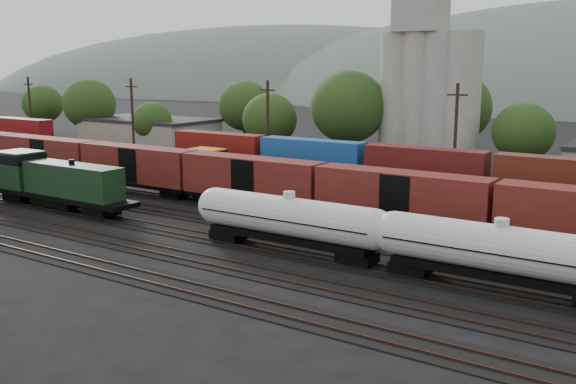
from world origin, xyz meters
The scene contains 12 objects.
ground centered at (0.00, 0.00, 0.00)m, with size 600.00×600.00×0.00m, color black.
tracks centered at (0.00, 0.00, 0.05)m, with size 180.00×33.20×0.20m.
green_locomotive centered at (-18.88, -5.00, 2.85)m, with size 19.02×3.36×5.03m.
tank_car_a centered at (8.87, -5.00, 2.62)m, with size 16.79×3.01×4.40m.
tank_car_b centered at (24.26, -5.00, 2.62)m, with size 16.81×3.01×4.41m.
orange_locomotive centered at (-7.42, 10.00, 2.57)m, with size 18.00×3.00×4.50m.
boxcar_string centered at (5.72, 5.00, 3.12)m, with size 153.60×2.90×4.20m.
container_wall centered at (0.82, 15.00, 2.60)m, with size 160.00×2.60×5.80m.
grain_silo centered at (3.28, 36.00, 11.26)m, with size 13.40×5.00×29.00m.
industrial_sheds centered at (6.63, 35.25, 2.56)m, with size 119.38×17.26×5.10m.
tree_band centered at (4.16, 35.74, 7.30)m, with size 163.59×21.67×13.17m.
utility_poles centered at (0.00, 22.00, 6.21)m, with size 122.20×0.36×12.00m.
Camera 1 is at (34.12, -43.55, 13.75)m, focal length 40.00 mm.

